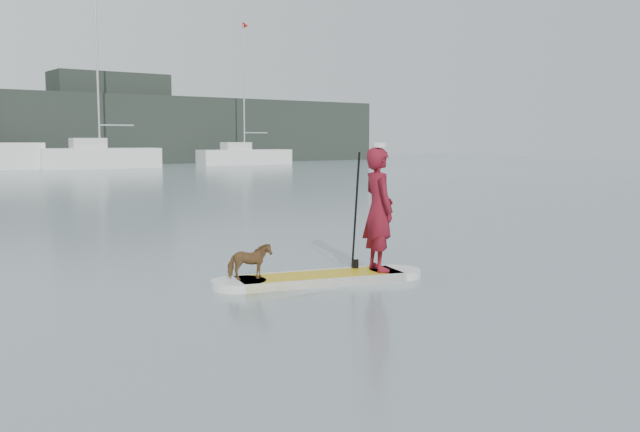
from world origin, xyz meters
TOP-DOWN VIEW (x-y plane):
  - ground at (0.00, 0.00)m, footprint 140.00×140.00m
  - paddleboard at (0.82, -0.16)m, footprint 3.20×1.50m
  - paddler at (1.74, -0.43)m, footprint 0.63×0.79m
  - white_cap at (1.74, -0.43)m, footprint 0.22×0.22m
  - dog at (-0.22, 0.14)m, footprint 0.67×0.45m
  - paddle at (1.57, -0.08)m, footprint 0.12×0.30m
  - sailboat_e at (13.24, 43.94)m, footprint 8.87×3.87m
  - sailboat_f at (26.12, 44.59)m, footprint 8.23×3.25m
  - shore_building_east at (18.00, 54.00)m, footprint 10.00×4.00m

SIDE VIEW (x-z plane):
  - ground at x=0.00m, z-range 0.00..0.00m
  - paddleboard at x=0.82m, z-range 0.00..0.12m
  - dog at x=-0.22m, z-range 0.12..0.64m
  - paddle at x=1.57m, z-range -0.20..1.80m
  - sailboat_f at x=26.12m, z-range -5.19..6.81m
  - sailboat_e at x=13.24m, z-range -5.33..7.11m
  - paddler at x=1.74m, z-range 0.12..2.01m
  - white_cap at x=1.74m, z-range 2.01..2.08m
  - shore_building_east at x=18.00m, z-range 0.00..8.00m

